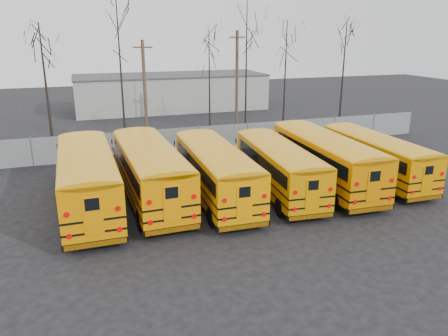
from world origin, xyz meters
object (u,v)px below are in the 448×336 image
object	(u,v)px
bus_c	(214,168)
bus_d	(278,164)
bus_a	(87,175)
utility_pole_left	(145,94)
bus_f	(374,154)
utility_pole_right	(237,80)
bus_b	(149,167)
bus_e	(323,156)

from	to	relation	value
bus_c	bus_d	size ratio (longest dim) A/B	1.04
bus_a	bus_c	distance (m)	6.74
bus_d	utility_pole_left	bearing A→B (deg)	117.78
bus_f	bus_c	bearing A→B (deg)	-179.39
bus_f	utility_pole_right	size ratio (longest dim) A/B	1.15
bus_a	utility_pole_right	size ratio (longest dim) A/B	1.30
bus_f	utility_pole_left	distance (m)	17.70
bus_b	bus_d	world-z (taller)	bus_b
bus_b	utility_pole_right	world-z (taller)	utility_pole_right
bus_c	bus_f	size ratio (longest dim) A/B	1.06
bus_a	utility_pole_right	world-z (taller)	utility_pole_right
utility_pole_left	utility_pole_right	world-z (taller)	utility_pole_right
bus_a	bus_d	size ratio (longest dim) A/B	1.10
bus_b	bus_e	bearing A→B (deg)	-6.70
bus_d	bus_b	bearing A→B (deg)	175.84
bus_a	bus_e	bearing A→B (deg)	-3.34
bus_b	bus_f	bearing A→B (deg)	-5.50
bus_a	bus_c	world-z (taller)	bus_a
bus_e	utility_pole_left	bearing A→B (deg)	126.62
bus_b	bus_c	size ratio (longest dim) A/B	1.06
utility_pole_left	bus_b	bearing A→B (deg)	-85.87
bus_a	bus_c	bearing A→B (deg)	-6.01
bus_b	bus_c	world-z (taller)	bus_b
bus_d	bus_e	size ratio (longest dim) A/B	0.92
bus_a	bus_f	world-z (taller)	bus_a
bus_e	bus_f	distance (m)	3.60
bus_d	bus_e	distance (m)	3.10
bus_d	bus_c	bearing A→B (deg)	-178.20
bus_c	bus_d	distance (m)	3.75
bus_b	bus_e	xyz separation A→B (m)	(10.27, -0.90, -0.02)
utility_pole_right	bus_c	bearing A→B (deg)	-124.27
bus_f	utility_pole_left	bearing A→B (deg)	134.81
bus_c	utility_pole_right	xyz separation A→B (m)	(7.24, 16.29, 2.85)
bus_d	bus_f	bearing A→B (deg)	5.70
bus_d	utility_pole_right	size ratio (longest dim) A/B	1.18
bus_c	utility_pole_right	size ratio (longest dim) A/B	1.22
bus_a	bus_d	xyz separation A→B (m)	(10.46, -0.78, -0.19)
bus_a	utility_pole_left	bearing A→B (deg)	66.69
utility_pole_left	bus_a	bearing A→B (deg)	-100.20
bus_d	bus_f	xyz separation A→B (m)	(6.68, 0.16, -0.03)
bus_e	utility_pole_right	world-z (taller)	utility_pole_right
bus_c	utility_pole_left	distance (m)	12.92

